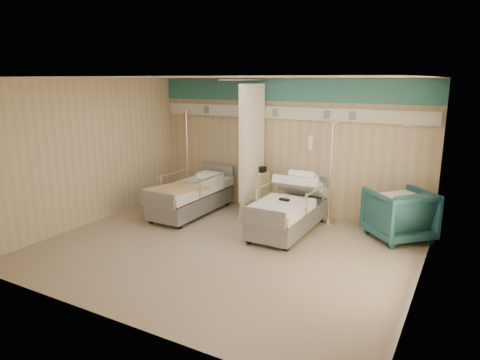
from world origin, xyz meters
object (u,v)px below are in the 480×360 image
object	(u,v)px
bed_left	(191,199)
bedside_cabinet	(255,191)
iv_stand_left	(188,181)
iv_stand_right	(329,203)
bed_right	(288,215)
visitor_armchair	(399,214)

from	to	relation	value
bed_left	bedside_cabinet	size ratio (longest dim) A/B	2.54
bed_left	iv_stand_left	xyz separation A→B (m)	(-0.74, 0.92, 0.11)
bed_left	iv_stand_right	world-z (taller)	iv_stand_right
bed_right	iv_stand_left	size ratio (longest dim) A/B	1.03
iv_stand_right	bedside_cabinet	bearing A→B (deg)	178.86
visitor_armchair	iv_stand_left	distance (m)	4.80
bed_left	iv_stand_left	world-z (taller)	iv_stand_left
bedside_cabinet	bed_right	bearing A→B (deg)	-38.05
iv_stand_right	iv_stand_left	distance (m)	3.44
visitor_armchair	iv_stand_right	xyz separation A→B (m)	(-1.35, 0.27, -0.05)
bed_left	visitor_armchair	world-z (taller)	visitor_armchair
visitor_armchair	iv_stand_left	xyz separation A→B (m)	(-4.79, 0.32, -0.03)
bedside_cabinet	iv_stand_right	bearing A→B (deg)	-1.14
bedside_cabinet	iv_stand_left	distance (m)	1.79
visitor_armchair	iv_stand_right	size ratio (longest dim) A/B	0.50
bed_right	bedside_cabinet	bearing A→B (deg)	141.95
visitor_armchair	bed_right	bearing A→B (deg)	-25.95
bed_right	visitor_armchair	distance (m)	1.95
bed_right	iv_stand_right	distance (m)	1.01
bedside_cabinet	visitor_armchair	bearing A→B (deg)	-5.71
bed_left	visitor_armchair	bearing A→B (deg)	8.43
bed_left	iv_stand_left	distance (m)	1.19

